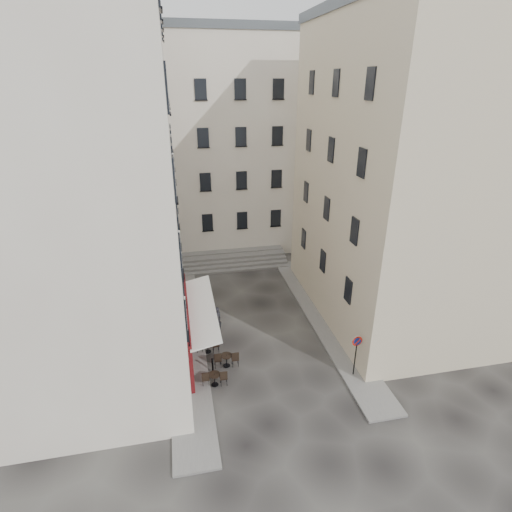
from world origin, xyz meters
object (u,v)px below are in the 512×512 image
object	(u,v)px
bistro_table_a	(214,378)
pedestrian	(217,320)
no_parking_sign	(356,348)
bistro_table_b	(226,359)

from	to	relation	value
bistro_table_a	pedestrian	distance (m)	4.76
no_parking_sign	bistro_table_a	xyz separation A→B (m)	(-7.40, 0.81, -1.34)
bistro_table_b	pedestrian	bearing A→B (deg)	92.68
no_parking_sign	pedestrian	world-z (taller)	no_parking_sign
no_parking_sign	bistro_table_b	xyz separation A→B (m)	(-6.59, 2.19, -1.33)
no_parking_sign	bistro_table_a	size ratio (longest dim) A/B	1.95
no_parking_sign	bistro_table_a	bearing A→B (deg)	169.02
bistro_table_b	bistro_table_a	bearing A→B (deg)	-120.45
bistro_table_b	no_parking_sign	bearing A→B (deg)	-18.36
bistro_table_a	pedestrian	xyz separation A→B (m)	(0.66, 4.70, 0.46)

